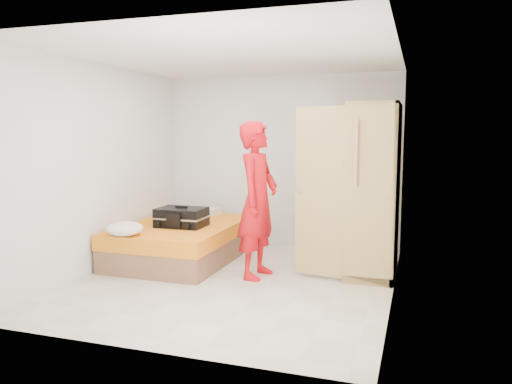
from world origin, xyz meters
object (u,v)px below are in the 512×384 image
(bed, at_px, (181,242))
(wardrobe, at_px, (369,194))
(round_cushion, at_px, (125,229))
(suitcase, at_px, (181,217))
(person, at_px, (258,200))

(bed, bearing_deg, wardrobe, 3.73)
(wardrobe, distance_m, round_cushion, 3.03)
(suitcase, bearing_deg, wardrobe, 6.67)
(wardrobe, xyz_separation_m, person, (-1.26, -0.59, -0.06))
(person, xyz_separation_m, suitcase, (-1.16, 0.28, -0.32))
(person, relative_size, suitcase, 2.90)
(bed, height_order, wardrobe, wardrobe)
(wardrobe, bearing_deg, bed, -176.27)
(wardrobe, height_order, person, wardrobe)
(suitcase, relative_size, round_cushion, 1.47)
(bed, xyz_separation_m, person, (1.24, -0.43, 0.69))
(wardrobe, xyz_separation_m, round_cushion, (-2.80, -1.06, -0.41))
(bed, height_order, suitcase, suitcase)
(wardrobe, height_order, suitcase, wardrobe)
(bed, distance_m, wardrobe, 2.62)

